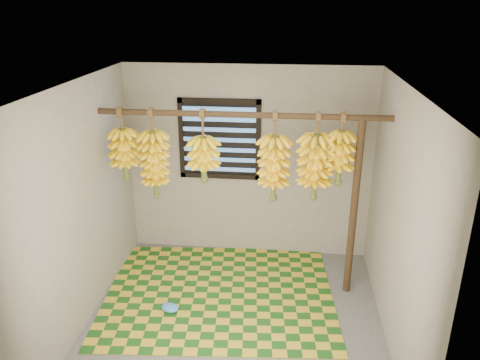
# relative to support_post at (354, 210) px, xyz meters

# --- Properties ---
(floor) EXTENTS (3.00, 3.00, 0.01)m
(floor) POSITION_rel_support_post_xyz_m (-1.20, -0.70, -1.00)
(floor) COLOR #545454
(floor) RESTS_ON ground
(ceiling) EXTENTS (3.00, 3.00, 0.01)m
(ceiling) POSITION_rel_support_post_xyz_m (-1.20, -0.70, 1.40)
(ceiling) COLOR silver
(ceiling) RESTS_ON wall_back
(wall_back) EXTENTS (3.00, 0.01, 2.40)m
(wall_back) POSITION_rel_support_post_xyz_m (-1.20, 0.80, 0.20)
(wall_back) COLOR gray
(wall_back) RESTS_ON floor
(wall_left) EXTENTS (0.01, 3.00, 2.40)m
(wall_left) POSITION_rel_support_post_xyz_m (-2.71, -0.70, 0.20)
(wall_left) COLOR gray
(wall_left) RESTS_ON floor
(wall_right) EXTENTS (0.01, 3.00, 2.40)m
(wall_right) POSITION_rel_support_post_xyz_m (0.30, -0.70, 0.20)
(wall_right) COLOR gray
(wall_right) RESTS_ON floor
(window) EXTENTS (1.00, 0.04, 1.00)m
(window) POSITION_rel_support_post_xyz_m (-1.55, 0.78, 0.50)
(window) COLOR black
(window) RESTS_ON wall_back
(hanging_pole) EXTENTS (3.00, 0.06, 0.06)m
(hanging_pole) POSITION_rel_support_post_xyz_m (-1.20, 0.00, 1.00)
(hanging_pole) COLOR #3B2715
(hanging_pole) RESTS_ON wall_left
(support_post) EXTENTS (0.08, 0.08, 2.00)m
(support_post) POSITION_rel_support_post_xyz_m (0.00, 0.00, 0.00)
(support_post) COLOR #3B2715
(support_post) RESTS_ON floor
(woven_mat) EXTENTS (2.67, 2.21, 0.01)m
(woven_mat) POSITION_rel_support_post_xyz_m (-1.42, -0.22, -0.99)
(woven_mat) COLOR #1A5118
(woven_mat) RESTS_ON floor
(plastic_bag) EXTENTS (0.23, 0.20, 0.08)m
(plastic_bag) POSITION_rel_support_post_xyz_m (-1.90, -0.61, -0.95)
(plastic_bag) COLOR #3F8DEC
(plastic_bag) RESTS_ON woven_mat
(banana_bunch_a) EXTENTS (0.31, 0.31, 0.80)m
(banana_bunch_a) POSITION_rel_support_post_xyz_m (-2.47, -0.00, 0.54)
(banana_bunch_a) COLOR brown
(banana_bunch_a) RESTS_ON hanging_pole
(banana_bunch_b) EXTENTS (0.31, 0.31, 1.00)m
(banana_bunch_b) POSITION_rel_support_post_xyz_m (-2.14, 0.00, 0.43)
(banana_bunch_b) COLOR brown
(banana_bunch_b) RESTS_ON hanging_pole
(banana_bunch_c) EXTENTS (0.32, 0.32, 0.79)m
(banana_bunch_c) POSITION_rel_support_post_xyz_m (-1.60, 0.00, 0.51)
(banana_bunch_c) COLOR brown
(banana_bunch_c) RESTS_ON hanging_pole
(banana_bunch_d) EXTENTS (0.33, 0.33, 0.97)m
(banana_bunch_d) POSITION_rel_support_post_xyz_m (-0.86, 0.00, 0.44)
(banana_bunch_d) COLOR brown
(banana_bunch_d) RESTS_ON hanging_pole
(banana_bunch_e) EXTENTS (0.37, 0.37, 0.94)m
(banana_bunch_e) POSITION_rel_support_post_xyz_m (-0.43, 0.00, 0.47)
(banana_bunch_e) COLOR brown
(banana_bunch_e) RESTS_ON hanging_pole
(banana_bunch_f) EXTENTS (0.28, 0.28, 0.76)m
(banana_bunch_f) POSITION_rel_support_post_xyz_m (-0.19, 0.00, 0.58)
(banana_bunch_f) COLOR brown
(banana_bunch_f) RESTS_ON hanging_pole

